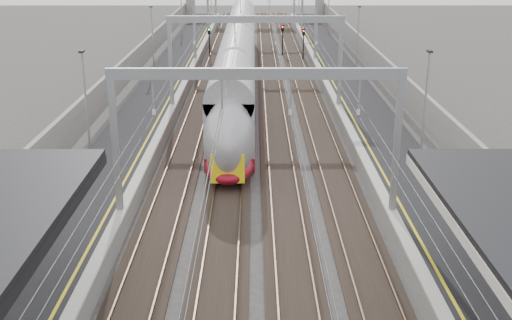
{
  "coord_description": "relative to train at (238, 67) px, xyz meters",
  "views": [
    {
      "loc": [
        -0.07,
        -5.32,
        12.82
      ],
      "look_at": [
        0.0,
        25.47,
        2.22
      ],
      "focal_mm": 45.0,
      "sensor_mm": 36.0,
      "label": 1
    }
  ],
  "objects": [
    {
      "name": "tracks",
      "position": [
        1.5,
        -5.87,
        -2.17
      ],
      "size": [
        11.4,
        140.0,
        0.2
      ],
      "color": "black",
      "rests_on": "ground"
    },
    {
      "name": "wall_left",
      "position": [
        -9.7,
        -5.87,
        -0.62
      ],
      "size": [
        0.3,
        120.0,
        3.2
      ],
      "primitive_type": "cube",
      "color": "slate",
      "rests_on": "ground"
    },
    {
      "name": "signal_red_near",
      "position": [
        4.7,
        19.22,
        0.2
      ],
      "size": [
        0.32,
        0.32,
        3.48
      ],
      "color": "black",
      "rests_on": "ground"
    },
    {
      "name": "overhead_line",
      "position": [
        1.5,
        0.75,
        3.93
      ],
      "size": [
        13.0,
        140.0,
        6.6
      ],
      "color": "gray",
      "rests_on": "platform_left"
    },
    {
      "name": "signal_green",
      "position": [
        -3.7,
        16.94,
        0.2
      ],
      "size": [
        0.32,
        0.32,
        3.48
      ],
      "color": "black",
      "rests_on": "ground"
    },
    {
      "name": "signal_red_far",
      "position": [
        6.9,
        15.83,
        0.2
      ],
      "size": [
        0.32,
        0.32,
        3.48
      ],
      "color": "black",
      "rests_on": "ground"
    },
    {
      "name": "platform_left",
      "position": [
        -6.5,
        -5.87,
        -1.72
      ],
      "size": [
        4.0,
        120.0,
        1.0
      ],
      "primitive_type": "cube",
      "color": "black",
      "rests_on": "ground"
    },
    {
      "name": "wall_right",
      "position": [
        12.7,
        -5.87,
        -0.62
      ],
      "size": [
        0.3,
        120.0,
        3.2
      ],
      "primitive_type": "cube",
      "color": "slate",
      "rests_on": "ground"
    },
    {
      "name": "platform_right",
      "position": [
        9.5,
        -5.87,
        -1.72
      ],
      "size": [
        4.0,
        120.0,
        1.0
      ],
      "primitive_type": "cube",
      "color": "black",
      "rests_on": "ground"
    },
    {
      "name": "train",
      "position": [
        0.0,
        0.0,
        0.0
      ],
      "size": [
        2.87,
        52.39,
        4.54
      ],
      "color": "maroon",
      "rests_on": "ground"
    }
  ]
}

